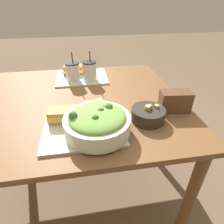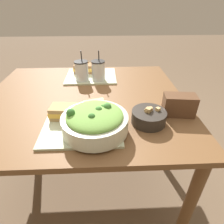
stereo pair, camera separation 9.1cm
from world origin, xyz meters
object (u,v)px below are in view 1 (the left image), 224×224
object	(u,v)px
soup_bowl	(148,114)
sandwich_far	(73,70)
baguette_far	(73,67)
sandwich_near	(63,115)
drink_cup_dark	(73,73)
chip_bag	(175,101)
baguette_near	(93,107)
drink_cup_red	(90,72)
salad_bowl	(97,122)

from	to	relation	value
soup_bowl	sandwich_far	xyz separation A→B (m)	(-0.37, 0.68, 0.01)
baguette_far	sandwich_far	bearing A→B (deg)	-156.99
sandwich_near	baguette_far	bearing A→B (deg)	91.70
drink_cup_dark	chip_bag	world-z (taller)	drink_cup_dark
sandwich_far	chip_bag	world-z (taller)	chip_bag
sandwich_near	baguette_near	distance (m)	0.16
sandwich_near	chip_bag	xyz separation A→B (m)	(0.59, 0.02, 0.01)
baguette_near	drink_cup_dark	bearing A→B (deg)	-3.12
baguette_near	drink_cup_red	size ratio (longest dim) A/B	0.57
salad_bowl	drink_cup_dark	distance (m)	0.60
soup_bowl	drink_cup_dark	xyz separation A→B (m)	(-0.37, 0.52, 0.04)
baguette_near	chip_bag	bearing A→B (deg)	-108.64
salad_bowl	baguette_far	distance (m)	0.79
salad_bowl	drink_cup_red	world-z (taller)	drink_cup_red
soup_bowl	sandwich_far	distance (m)	0.77
sandwich_near	baguette_far	world-z (taller)	baguette_far
baguette_far	drink_cup_dark	distance (m)	0.19
baguette_near	chip_bag	size ratio (longest dim) A/B	0.71
drink_cup_dark	salad_bowl	bearing A→B (deg)	-79.30
baguette_near	baguette_far	size ratio (longest dim) A/B	1.20
baguette_far	salad_bowl	bearing A→B (deg)	-151.87
chip_bag	baguette_near	bearing A→B (deg)	-175.46
salad_bowl	sandwich_near	world-z (taller)	salad_bowl
sandwich_near	baguette_near	world-z (taller)	baguette_near
salad_bowl	sandwich_near	bearing A→B (deg)	144.63
salad_bowl	soup_bowl	xyz separation A→B (m)	(0.26, 0.06, -0.03)
baguette_near	chip_bag	xyz separation A→B (m)	(0.43, -0.02, 0.01)
baguette_far	baguette_near	bearing A→B (deg)	-150.57
salad_bowl	drink_cup_red	size ratio (longest dim) A/B	1.42
sandwich_far	baguette_far	distance (m)	0.04
salad_bowl	soup_bowl	world-z (taller)	salad_bowl
drink_cup_red	chip_bag	xyz separation A→B (m)	(0.42, -0.46, -0.02)
drink_cup_dark	sandwich_near	bearing A→B (deg)	-95.69
baguette_far	chip_bag	size ratio (longest dim) A/B	0.59
salad_bowl	sandwich_far	size ratio (longest dim) A/B	1.95
sandwich_near	baguette_far	xyz separation A→B (m)	(0.04, 0.67, 0.01)
salad_bowl	drink_cup_red	xyz separation A→B (m)	(0.01, 0.59, 0.01)
sandwich_near	drink_cup_red	world-z (taller)	drink_cup_red
sandwich_near	chip_bag	size ratio (longest dim) A/B	0.84
salad_bowl	sandwich_far	world-z (taller)	salad_bowl
baguette_near	baguette_far	xyz separation A→B (m)	(-0.11, 0.63, -0.00)
baguette_near	drink_cup_dark	size ratio (longest dim) A/B	0.57
soup_bowl	sandwich_far	bearing A→B (deg)	118.79
soup_bowl	drink_cup_red	bearing A→B (deg)	115.69
sandwich_near	baguette_near	size ratio (longest dim) A/B	1.19
salad_bowl	baguette_far	size ratio (longest dim) A/B	2.98
drink_cup_red	baguette_far	bearing A→B (deg)	122.31
baguette_near	drink_cup_red	world-z (taller)	drink_cup_red
salad_bowl	sandwich_far	bearing A→B (deg)	98.69
salad_bowl	drink_cup_red	distance (m)	0.59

